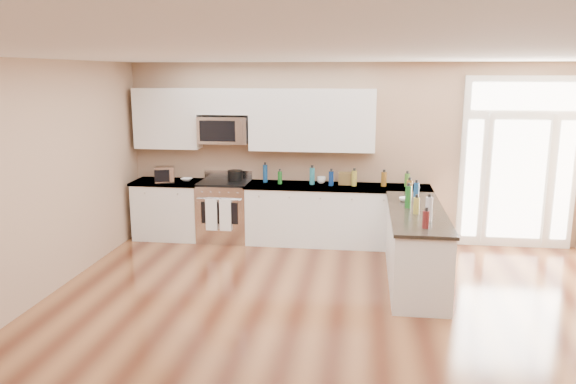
% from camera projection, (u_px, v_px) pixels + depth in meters
% --- Properties ---
extents(ground, '(8.00, 8.00, 0.00)m').
position_uv_depth(ground, '(332.00, 362.00, 5.24)').
color(ground, '#4F2516').
extents(room_shell, '(8.00, 8.00, 8.00)m').
position_uv_depth(room_shell, '(335.00, 182.00, 4.88)').
color(room_shell, tan).
rests_on(room_shell, ground).
extents(back_cabinet_left, '(1.10, 0.66, 0.94)m').
position_uv_depth(back_cabinet_left, '(169.00, 211.00, 9.10)').
color(back_cabinet_left, silver).
rests_on(back_cabinet_left, ground).
extents(back_cabinet_right, '(2.85, 0.66, 0.94)m').
position_uv_depth(back_cabinet_right, '(337.00, 217.00, 8.74)').
color(back_cabinet_right, silver).
rests_on(back_cabinet_right, ground).
extents(peninsula_cabinet, '(0.69, 2.32, 0.94)m').
position_uv_depth(peninsula_cabinet, '(415.00, 248.00, 7.19)').
color(peninsula_cabinet, silver).
rests_on(peninsula_cabinet, ground).
extents(upper_cabinet_left, '(1.04, 0.33, 0.95)m').
position_uv_depth(upper_cabinet_left, '(168.00, 118.00, 8.93)').
color(upper_cabinet_left, silver).
rests_on(upper_cabinet_left, room_shell).
extents(upper_cabinet_right, '(1.94, 0.33, 0.95)m').
position_uv_depth(upper_cabinet_right, '(312.00, 120.00, 8.62)').
color(upper_cabinet_right, silver).
rests_on(upper_cabinet_right, room_shell).
extents(upper_cabinet_short, '(0.82, 0.33, 0.40)m').
position_uv_depth(upper_cabinet_short, '(224.00, 101.00, 8.75)').
color(upper_cabinet_short, silver).
rests_on(upper_cabinet_short, room_shell).
extents(microwave, '(0.78, 0.41, 0.42)m').
position_uv_depth(microwave, '(224.00, 130.00, 8.81)').
color(microwave, silver).
rests_on(microwave, room_shell).
extents(entry_door, '(1.70, 0.10, 2.60)m').
position_uv_depth(entry_door, '(518.00, 163.00, 8.45)').
color(entry_door, white).
rests_on(entry_door, ground).
extents(kitchen_range, '(0.79, 0.70, 1.08)m').
position_uv_depth(kitchen_range, '(225.00, 211.00, 8.97)').
color(kitchen_range, silver).
rests_on(kitchen_range, ground).
extents(stockpot, '(0.29, 0.29, 0.18)m').
position_uv_depth(stockpot, '(235.00, 175.00, 8.93)').
color(stockpot, black).
rests_on(stockpot, kitchen_range).
extents(toaster_oven, '(0.35, 0.31, 0.25)m').
position_uv_depth(toaster_oven, '(165.00, 174.00, 8.85)').
color(toaster_oven, silver).
rests_on(toaster_oven, back_cabinet_left).
extents(cardboard_box, '(0.24, 0.18, 0.19)m').
position_uv_depth(cardboard_box, '(346.00, 178.00, 8.69)').
color(cardboard_box, brown).
rests_on(cardboard_box, back_cabinet_right).
extents(bowl_left, '(0.21, 0.21, 0.04)m').
position_uv_depth(bowl_left, '(187.00, 180.00, 8.99)').
color(bowl_left, white).
rests_on(bowl_left, back_cabinet_left).
extents(bowl_peninsula, '(0.21, 0.21, 0.05)m').
position_uv_depth(bowl_peninsula, '(405.00, 199.00, 7.58)').
color(bowl_peninsula, white).
rests_on(bowl_peninsula, peninsula_cabinet).
extents(cup_counter, '(0.16, 0.16, 0.11)m').
position_uv_depth(cup_counter, '(321.00, 180.00, 8.77)').
color(cup_counter, white).
rests_on(cup_counter, back_cabinet_right).
extents(counter_bottles, '(2.39, 2.47, 0.29)m').
position_uv_depth(counter_bottles, '(371.00, 188.00, 7.85)').
color(counter_bottles, '#19591E').
rests_on(counter_bottles, back_cabinet_right).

